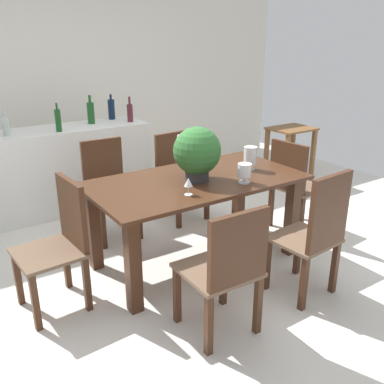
{
  "coord_description": "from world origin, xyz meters",
  "views": [
    {
      "loc": [
        -1.91,
        -2.94,
        1.91
      ],
      "look_at": [
        0.05,
        0.0,
        0.6
      ],
      "focal_mm": 39.82,
      "sensor_mm": 36.0,
      "label": 1
    }
  ],
  "objects_px": {
    "wine_bottle_clear": "(58,120)",
    "wine_bottle_dark": "(6,125)",
    "crystal_vase_center_near": "(250,156)",
    "chair_near_left": "(227,267)",
    "kitchen_counter": "(70,168)",
    "wine_bottle_tall": "(91,112)",
    "crystal_vase_left": "(245,171)",
    "chair_head_end": "(61,238)",
    "side_table": "(290,143)",
    "chair_foot_end": "(293,181)",
    "dining_table": "(196,195)",
    "wine_bottle_amber": "(111,109)",
    "wine_bottle_green": "(130,112)",
    "chair_far_left": "(108,184)",
    "flower_centerpiece": "(197,152)",
    "wine_glass": "(188,183)",
    "chair_far_right": "(178,171)",
    "chair_near_right": "(316,231)"
  },
  "relations": [
    {
      "from": "chair_foot_end",
      "to": "crystal_vase_center_near",
      "type": "relative_size",
      "value": 4.48
    },
    {
      "from": "crystal_vase_left",
      "to": "chair_head_end",
      "type": "bearing_deg",
      "value": 168.07
    },
    {
      "from": "wine_bottle_green",
      "to": "crystal_vase_left",
      "type": "bearing_deg",
      "value": -89.29
    },
    {
      "from": "chair_foot_end",
      "to": "chair_head_end",
      "type": "distance_m",
      "value": 2.35
    },
    {
      "from": "chair_near_left",
      "to": "chair_far_right",
      "type": "bearing_deg",
      "value": -111.68
    },
    {
      "from": "chair_far_right",
      "to": "crystal_vase_center_near",
      "type": "height_order",
      "value": "crystal_vase_center_near"
    },
    {
      "from": "chair_head_end",
      "to": "crystal_vase_center_near",
      "type": "relative_size",
      "value": 4.57
    },
    {
      "from": "chair_foot_end",
      "to": "side_table",
      "type": "xyz_separation_m",
      "value": [
        1.12,
        1.13,
        0.01
      ]
    },
    {
      "from": "wine_bottle_dark",
      "to": "side_table",
      "type": "bearing_deg",
      "value": -10.8
    },
    {
      "from": "chair_head_end",
      "to": "wine_bottle_green",
      "type": "distance_m",
      "value": 2.3
    },
    {
      "from": "chair_near_left",
      "to": "crystal_vase_left",
      "type": "distance_m",
      "value": 1.01
    },
    {
      "from": "dining_table",
      "to": "wine_bottle_green",
      "type": "xyz_separation_m",
      "value": [
        0.25,
        1.75,
        0.44
      ]
    },
    {
      "from": "chair_near_left",
      "to": "wine_glass",
      "type": "bearing_deg",
      "value": -100.97
    },
    {
      "from": "crystal_vase_left",
      "to": "wine_bottle_clear",
      "type": "relative_size",
      "value": 0.54
    },
    {
      "from": "crystal_vase_center_near",
      "to": "wine_bottle_green",
      "type": "distance_m",
      "value": 1.82
    },
    {
      "from": "chair_near_right",
      "to": "kitchen_counter",
      "type": "bearing_deg",
      "value": -76.31
    },
    {
      "from": "wine_bottle_tall",
      "to": "chair_near_left",
      "type": "bearing_deg",
      "value": -94.77
    },
    {
      "from": "chair_head_end",
      "to": "side_table",
      "type": "relative_size",
      "value": 1.28
    },
    {
      "from": "chair_head_end",
      "to": "crystal_vase_center_near",
      "type": "bearing_deg",
      "value": 84.48
    },
    {
      "from": "chair_head_end",
      "to": "crystal_vase_center_near",
      "type": "height_order",
      "value": "crystal_vase_center_near"
    },
    {
      "from": "chair_far_left",
      "to": "flower_centerpiece",
      "type": "bearing_deg",
      "value": -66.98
    },
    {
      "from": "chair_far_right",
      "to": "kitchen_counter",
      "type": "xyz_separation_m",
      "value": [
        -0.9,
        0.89,
        -0.05
      ]
    },
    {
      "from": "wine_bottle_dark",
      "to": "crystal_vase_center_near",
      "type": "bearing_deg",
      "value": -47.41
    },
    {
      "from": "dining_table",
      "to": "chair_foot_end",
      "type": "height_order",
      "value": "chair_foot_end"
    },
    {
      "from": "wine_bottle_clear",
      "to": "wine_bottle_green",
      "type": "height_order",
      "value": "wine_bottle_clear"
    },
    {
      "from": "chair_far_left",
      "to": "side_table",
      "type": "distance_m",
      "value": 2.71
    },
    {
      "from": "crystal_vase_left",
      "to": "chair_near_left",
      "type": "bearing_deg",
      "value": -136.11
    },
    {
      "from": "dining_table",
      "to": "chair_near_right",
      "type": "xyz_separation_m",
      "value": [
        0.42,
        -0.96,
        -0.07
      ]
    },
    {
      "from": "wine_bottle_tall",
      "to": "wine_bottle_green",
      "type": "xyz_separation_m",
      "value": [
        0.42,
        -0.15,
        -0.02
      ]
    },
    {
      "from": "wine_bottle_clear",
      "to": "wine_bottle_dark",
      "type": "distance_m",
      "value": 0.51
    },
    {
      "from": "wine_bottle_clear",
      "to": "chair_far_right",
      "type": "bearing_deg",
      "value": -35.58
    },
    {
      "from": "chair_foot_end",
      "to": "crystal_vase_left",
      "type": "bearing_deg",
      "value": 103.04
    },
    {
      "from": "dining_table",
      "to": "side_table",
      "type": "distance_m",
      "value": 2.56
    },
    {
      "from": "chair_foot_end",
      "to": "chair_far_left",
      "type": "relative_size",
      "value": 0.98
    },
    {
      "from": "crystal_vase_left",
      "to": "wine_bottle_clear",
      "type": "height_order",
      "value": "wine_bottle_clear"
    },
    {
      "from": "wine_bottle_clear",
      "to": "side_table",
      "type": "relative_size",
      "value": 0.4
    },
    {
      "from": "crystal_vase_center_near",
      "to": "chair_near_left",
      "type": "bearing_deg",
      "value": -136.62
    },
    {
      "from": "chair_far_left",
      "to": "wine_bottle_clear",
      "type": "height_order",
      "value": "wine_bottle_clear"
    },
    {
      "from": "crystal_vase_left",
      "to": "kitchen_counter",
      "type": "bearing_deg",
      "value": 109.72
    },
    {
      "from": "chair_far_left",
      "to": "wine_bottle_amber",
      "type": "xyz_separation_m",
      "value": [
        0.54,
        1.06,
        0.54
      ]
    },
    {
      "from": "wine_bottle_clear",
      "to": "wine_bottle_tall",
      "type": "bearing_deg",
      "value": 26.37
    },
    {
      "from": "side_table",
      "to": "chair_near_right",
      "type": "bearing_deg",
      "value": -132.2
    },
    {
      "from": "chair_foot_end",
      "to": "chair_near_left",
      "type": "bearing_deg",
      "value": 116.07
    },
    {
      "from": "dining_table",
      "to": "wine_bottle_amber",
      "type": "xyz_separation_m",
      "value": [
        0.13,
        2.02,
        0.45
      ]
    },
    {
      "from": "side_table",
      "to": "wine_bottle_clear",
      "type": "bearing_deg",
      "value": 169.19
    },
    {
      "from": "crystal_vase_left",
      "to": "flower_centerpiece",
      "type": "bearing_deg",
      "value": 135.94
    },
    {
      "from": "kitchen_counter",
      "to": "wine_bottle_tall",
      "type": "height_order",
      "value": "wine_bottle_tall"
    },
    {
      "from": "dining_table",
      "to": "chair_far_right",
      "type": "xyz_separation_m",
      "value": [
        0.4,
        0.95,
        -0.1
      ]
    },
    {
      "from": "wine_glass",
      "to": "chair_far_right",
      "type": "bearing_deg",
      "value": 61.68
    },
    {
      "from": "chair_near_right",
      "to": "wine_bottle_amber",
      "type": "bearing_deg",
      "value": -88.92
    }
  ]
}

